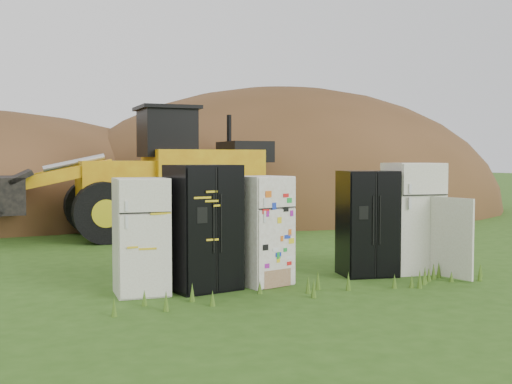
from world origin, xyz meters
TOP-DOWN VIEW (x-y plane):
  - ground at (0.00, 0.00)m, footprint 120.00×120.00m
  - fridge_leftmost at (-2.38, 0.01)m, footprint 0.77×0.75m
  - fridge_black_side at (-1.46, -0.02)m, footprint 1.09×0.93m
  - fridge_sticker at (-0.51, 0.00)m, footprint 0.90×0.86m
  - fridge_black_right at (1.41, 0.04)m, footprint 0.99×0.87m
  - fridge_open_door at (2.29, -0.00)m, footprint 0.94×0.88m
  - wheel_loader at (-1.03, 6.78)m, footprint 6.76×2.86m
  - dirt_mound_right at (5.74, 12.22)m, footprint 16.92×12.41m

SIDE VIEW (x-z plane):
  - ground at x=0.00m, z-range 0.00..0.00m
  - dirt_mound_right at x=5.74m, z-range -4.51..4.51m
  - fridge_leftmost at x=-2.38m, z-range 0.00..1.66m
  - fridge_sticker at x=-0.51m, z-range 0.00..1.67m
  - fridge_black_right at x=1.41m, z-range 0.00..1.74m
  - fridge_black_side at x=-1.46m, z-range 0.00..1.85m
  - fridge_open_door at x=2.29m, z-range 0.00..1.86m
  - wheel_loader at x=-1.03m, z-range 0.00..3.24m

